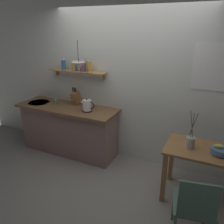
% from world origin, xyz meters
% --- Properties ---
extents(ground_plane, '(14.00, 14.00, 0.00)m').
position_xyz_m(ground_plane, '(0.00, 0.00, 0.00)').
color(ground_plane, gray).
extents(back_wall, '(6.80, 0.11, 2.70)m').
position_xyz_m(back_wall, '(0.21, 0.65, 1.35)').
color(back_wall, silver).
rests_on(back_wall, ground_plane).
extents(kitchen_counter, '(1.83, 0.63, 0.89)m').
position_xyz_m(kitchen_counter, '(-1.00, 0.32, 0.45)').
color(kitchen_counter, gray).
rests_on(kitchen_counter, ground_plane).
extents(wall_shelf, '(1.06, 0.20, 0.32)m').
position_xyz_m(wall_shelf, '(-0.86, 0.49, 1.54)').
color(wall_shelf, tan).
extents(dining_table, '(1.02, 0.60, 0.76)m').
position_xyz_m(dining_table, '(1.34, 0.00, 0.62)').
color(dining_table, '#9E6B3D').
rests_on(dining_table, ground_plane).
extents(dining_chair_near, '(0.49, 0.51, 0.87)m').
position_xyz_m(dining_chair_near, '(1.30, -0.75, 0.49)').
color(dining_chair_near, '#4C6B5B').
rests_on(dining_chair_near, ground_plane).
extents(fruit_bowl, '(0.24, 0.24, 0.12)m').
position_xyz_m(fruit_bowl, '(1.48, -0.03, 0.81)').
color(fruit_bowl, '#51759E').
rests_on(fruit_bowl, dining_table).
extents(twig_vase, '(0.11, 0.11, 0.50)m').
position_xyz_m(twig_vase, '(1.12, -0.03, 0.84)').
color(twig_vase, '#B7B2A8').
rests_on(twig_vase, dining_table).
extents(electric_kettle, '(0.25, 0.17, 0.22)m').
position_xyz_m(electric_kettle, '(-0.55, 0.25, 0.98)').
color(electric_kettle, black).
rests_on(electric_kettle, kitchen_counter).
extents(knife_block, '(0.11, 0.19, 0.32)m').
position_xyz_m(knife_block, '(-0.91, 0.47, 1.02)').
color(knife_block, '#9E6B3D').
rests_on(knife_block, kitchen_counter).
extents(coffee_mug_by_sink, '(0.11, 0.08, 0.09)m').
position_xyz_m(coffee_mug_by_sink, '(-1.28, 0.35, 0.93)').
color(coffee_mug_by_sink, slate).
rests_on(coffee_mug_by_sink, kitchen_counter).
extents(pendant_lamp, '(0.22, 0.22, 0.44)m').
position_xyz_m(pendant_lamp, '(-0.68, 0.25, 1.63)').
color(pendant_lamp, black).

